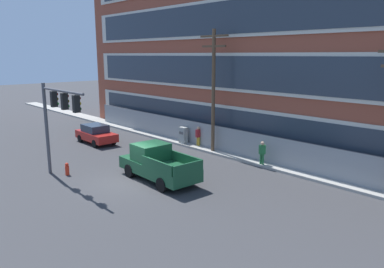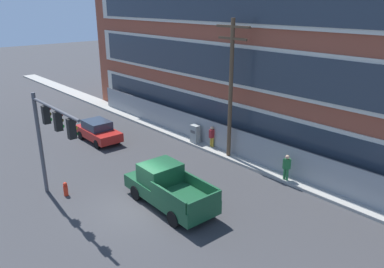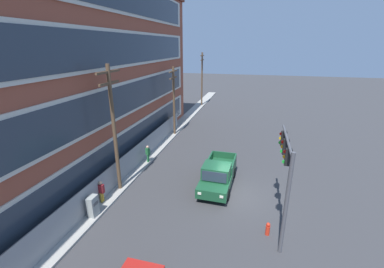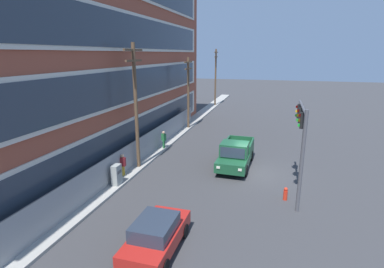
{
  "view_description": "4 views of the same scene",
  "coord_description": "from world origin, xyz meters",
  "px_view_note": "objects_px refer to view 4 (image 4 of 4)",
  "views": [
    {
      "loc": [
        17.63,
        -11.37,
        7.21
      ],
      "look_at": [
        0.55,
        4.29,
        2.28
      ],
      "focal_mm": 35.0,
      "sensor_mm": 36.0,
      "label": 1
    },
    {
      "loc": [
        14.33,
        -9.08,
        9.89
      ],
      "look_at": [
        -0.73,
        4.32,
        2.74
      ],
      "focal_mm": 35.0,
      "sensor_mm": 36.0,
      "label": 2
    },
    {
      "loc": [
        -16.06,
        -1.0,
        10.09
      ],
      "look_at": [
        1.61,
        3.46,
        3.75
      ],
      "focal_mm": 24.0,
      "sensor_mm": 36.0,
      "label": 3
    },
    {
      "loc": [
        -20.34,
        -1.29,
        8.26
      ],
      "look_at": [
        1.96,
        4.98,
        2.01
      ],
      "focal_mm": 28.0,
      "sensor_mm": 36.0,
      "label": 4
    }
  ],
  "objects_px": {
    "sedan_red": "(156,235)",
    "traffic_signal_mast": "(302,131)",
    "pedestrian_by_fence": "(164,139)",
    "electrical_cabinet": "(117,176)",
    "utility_pole_near_corner": "(136,102)",
    "fire_hydrant": "(285,194)",
    "pickup_truck_dark_green": "(236,155)",
    "utility_pole_midblock": "(188,90)",
    "utility_pole_far_east": "(216,75)",
    "pedestrian_near_cabinet": "(123,164)"
  },
  "relations": [
    {
      "from": "utility_pole_far_east",
      "to": "pedestrian_by_fence",
      "type": "relative_size",
      "value": 5.29
    },
    {
      "from": "pedestrian_by_fence",
      "to": "fire_hydrant",
      "type": "height_order",
      "value": "pedestrian_by_fence"
    },
    {
      "from": "electrical_cabinet",
      "to": "fire_hydrant",
      "type": "relative_size",
      "value": 1.89
    },
    {
      "from": "pickup_truck_dark_green",
      "to": "utility_pole_midblock",
      "type": "xyz_separation_m",
      "value": [
        10.48,
        6.74,
        3.43
      ]
    },
    {
      "from": "sedan_red",
      "to": "utility_pole_far_east",
      "type": "bearing_deg",
      "value": 7.62
    },
    {
      "from": "sedan_red",
      "to": "pedestrian_by_fence",
      "type": "relative_size",
      "value": 2.44
    },
    {
      "from": "traffic_signal_mast",
      "to": "utility_pole_midblock",
      "type": "distance_m",
      "value": 18.02
    },
    {
      "from": "electrical_cabinet",
      "to": "pickup_truck_dark_green",
      "type": "bearing_deg",
      "value": -51.21
    },
    {
      "from": "utility_pole_near_corner",
      "to": "pickup_truck_dark_green",
      "type": "bearing_deg",
      "value": -72.37
    },
    {
      "from": "pedestrian_near_cabinet",
      "to": "pedestrian_by_fence",
      "type": "xyz_separation_m",
      "value": [
        6.56,
        -0.47,
        0.0
      ]
    },
    {
      "from": "utility_pole_near_corner",
      "to": "utility_pole_midblock",
      "type": "relative_size",
      "value": 1.14
    },
    {
      "from": "traffic_signal_mast",
      "to": "utility_pole_near_corner",
      "type": "xyz_separation_m",
      "value": [
        1.72,
        10.97,
        0.93
      ]
    },
    {
      "from": "utility_pole_near_corner",
      "to": "traffic_signal_mast",
      "type": "bearing_deg",
      "value": -98.92
    },
    {
      "from": "pickup_truck_dark_green",
      "to": "pedestrian_near_cabinet",
      "type": "distance_m",
      "value": 8.2
    },
    {
      "from": "pedestrian_near_cabinet",
      "to": "electrical_cabinet",
      "type": "bearing_deg",
      "value": -167.26
    },
    {
      "from": "sedan_red",
      "to": "utility_pole_midblock",
      "type": "height_order",
      "value": "utility_pole_midblock"
    },
    {
      "from": "sedan_red",
      "to": "utility_pole_near_corner",
      "type": "relative_size",
      "value": 0.46
    },
    {
      "from": "sedan_red",
      "to": "utility_pole_near_corner",
      "type": "xyz_separation_m",
      "value": [
        8.64,
        4.95,
        4.2
      ]
    },
    {
      "from": "electrical_cabinet",
      "to": "traffic_signal_mast",
      "type": "bearing_deg",
      "value": -81.81
    },
    {
      "from": "pickup_truck_dark_green",
      "to": "utility_pole_near_corner",
      "type": "height_order",
      "value": "utility_pole_near_corner"
    },
    {
      "from": "utility_pole_midblock",
      "to": "utility_pole_near_corner",
      "type": "bearing_deg",
      "value": 179.43
    },
    {
      "from": "electrical_cabinet",
      "to": "pedestrian_by_fence",
      "type": "height_order",
      "value": "pedestrian_by_fence"
    },
    {
      "from": "sedan_red",
      "to": "utility_pole_midblock",
      "type": "relative_size",
      "value": 0.52
    },
    {
      "from": "electrical_cabinet",
      "to": "fire_hydrant",
      "type": "xyz_separation_m",
      "value": [
        1.04,
        -10.33,
        -0.36
      ]
    },
    {
      "from": "utility_pole_midblock",
      "to": "pedestrian_near_cabinet",
      "type": "xyz_separation_m",
      "value": [
        -14.53,
        0.4,
        -3.43
      ]
    },
    {
      "from": "traffic_signal_mast",
      "to": "utility_pole_near_corner",
      "type": "relative_size",
      "value": 0.62
    },
    {
      "from": "utility_pole_midblock",
      "to": "utility_pole_far_east",
      "type": "relative_size",
      "value": 0.88
    },
    {
      "from": "pedestrian_by_fence",
      "to": "electrical_cabinet",
      "type": "bearing_deg",
      "value": 178.96
    },
    {
      "from": "traffic_signal_mast",
      "to": "pickup_truck_dark_green",
      "type": "height_order",
      "value": "traffic_signal_mast"
    },
    {
      "from": "sedan_red",
      "to": "traffic_signal_mast",
      "type": "bearing_deg",
      "value": -41.01
    },
    {
      "from": "utility_pole_near_corner",
      "to": "electrical_cabinet",
      "type": "relative_size",
      "value": 6.09
    },
    {
      "from": "utility_pole_far_east",
      "to": "fire_hydrant",
      "type": "relative_size",
      "value": 11.46
    },
    {
      "from": "fire_hydrant",
      "to": "traffic_signal_mast",
      "type": "bearing_deg",
      "value": -48.16
    },
    {
      "from": "traffic_signal_mast",
      "to": "pedestrian_by_fence",
      "type": "bearing_deg",
      "value": 59.24
    },
    {
      "from": "sedan_red",
      "to": "utility_pole_far_east",
      "type": "height_order",
      "value": "utility_pole_far_east"
    },
    {
      "from": "pickup_truck_dark_green",
      "to": "fire_hydrant",
      "type": "xyz_separation_m",
      "value": [
        -4.43,
        -3.52,
        -0.59
      ]
    },
    {
      "from": "utility_pole_midblock",
      "to": "electrical_cabinet",
      "type": "bearing_deg",
      "value": 179.73
    },
    {
      "from": "traffic_signal_mast",
      "to": "sedan_red",
      "type": "bearing_deg",
      "value": 138.99
    },
    {
      "from": "sedan_red",
      "to": "utility_pole_midblock",
      "type": "xyz_separation_m",
      "value": [
        21.3,
        4.83,
        3.6
      ]
    },
    {
      "from": "traffic_signal_mast",
      "to": "utility_pole_midblock",
      "type": "relative_size",
      "value": 0.71
    },
    {
      "from": "sedan_red",
      "to": "utility_pole_midblock",
      "type": "bearing_deg",
      "value": 12.77
    },
    {
      "from": "utility_pole_midblock",
      "to": "pedestrian_near_cabinet",
      "type": "bearing_deg",
      "value": 178.43
    },
    {
      "from": "pickup_truck_dark_green",
      "to": "pedestrian_by_fence",
      "type": "bearing_deg",
      "value": 69.37
    },
    {
      "from": "sedan_red",
      "to": "pedestrian_by_fence",
      "type": "height_order",
      "value": "pedestrian_by_fence"
    },
    {
      "from": "traffic_signal_mast",
      "to": "pedestrian_near_cabinet",
      "type": "height_order",
      "value": "traffic_signal_mast"
    },
    {
      "from": "utility_pole_near_corner",
      "to": "pedestrian_by_fence",
      "type": "xyz_separation_m",
      "value": [
        4.69,
        -0.2,
        -4.02
      ]
    },
    {
      "from": "pickup_truck_dark_green",
      "to": "utility_pole_midblock",
      "type": "distance_m",
      "value": 12.92
    },
    {
      "from": "utility_pole_midblock",
      "to": "traffic_signal_mast",
      "type": "bearing_deg",
      "value": -142.99
    },
    {
      "from": "utility_pole_far_east",
      "to": "utility_pole_midblock",
      "type": "bearing_deg",
      "value": -179.49
    },
    {
      "from": "sedan_red",
      "to": "electrical_cabinet",
      "type": "bearing_deg",
      "value": 42.52
    }
  ]
}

